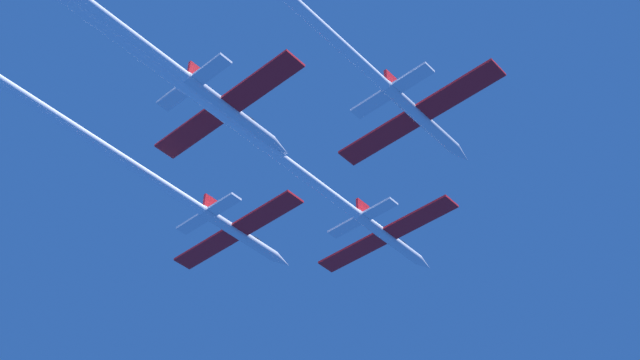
# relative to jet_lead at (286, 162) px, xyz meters

# --- Properties ---
(jet_lead) EXTENTS (15.38, 49.49, 2.55)m
(jet_lead) POSITION_rel_jet_lead_xyz_m (0.00, 0.00, 0.00)
(jet_lead) COLOR white
(jet_left_wing) EXTENTS (15.38, 52.33, 2.55)m
(jet_left_wing) POSITION_rel_jet_lead_xyz_m (-9.74, -11.57, -0.48)
(jet_left_wing) COLOR white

